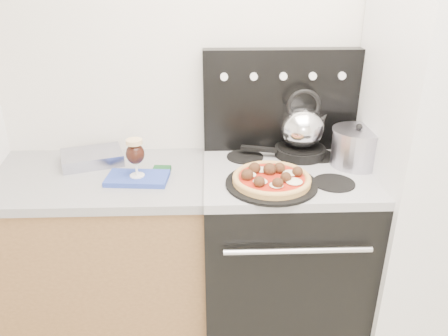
{
  "coord_description": "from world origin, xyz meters",
  "views": [
    {
      "loc": [
        -0.27,
        -0.64,
        1.76
      ],
      "look_at": [
        -0.21,
        1.05,
        0.99
      ],
      "focal_mm": 35.0,
      "sensor_mm": 36.0,
      "label": 1
    }
  ],
  "objects_px": {
    "base_cabinet": "(62,259)",
    "fridge": "(440,164)",
    "stove_body": "(281,255)",
    "skillet": "(300,151)",
    "tea_kettle": "(302,124)",
    "beer_glass": "(136,158)",
    "pizza": "(272,177)",
    "pizza_pan": "(271,184)",
    "stock_pot": "(356,148)",
    "oven_mitt": "(137,178)"
  },
  "relations": [
    {
      "from": "base_cabinet",
      "to": "fridge",
      "type": "height_order",
      "value": "fridge"
    },
    {
      "from": "stove_body",
      "to": "fridge",
      "type": "xyz_separation_m",
      "value": [
        0.7,
        -0.03,
        0.51
      ]
    },
    {
      "from": "stove_body",
      "to": "skillet",
      "type": "xyz_separation_m",
      "value": [
        0.09,
        0.16,
        0.5
      ]
    },
    {
      "from": "tea_kettle",
      "to": "beer_glass",
      "type": "bearing_deg",
      "value": 177.94
    },
    {
      "from": "pizza",
      "to": "pizza_pan",
      "type": "bearing_deg",
      "value": 0.0
    },
    {
      "from": "stove_body",
      "to": "stock_pot",
      "type": "distance_m",
      "value": 0.65
    },
    {
      "from": "fridge",
      "to": "skillet",
      "type": "height_order",
      "value": "fridge"
    },
    {
      "from": "fridge",
      "to": "beer_glass",
      "type": "relative_size",
      "value": 10.75
    },
    {
      "from": "oven_mitt",
      "to": "tea_kettle",
      "type": "bearing_deg",
      "value": 15.57
    },
    {
      "from": "base_cabinet",
      "to": "beer_glass",
      "type": "bearing_deg",
      "value": -10.07
    },
    {
      "from": "base_cabinet",
      "to": "fridge",
      "type": "bearing_deg",
      "value": -1.59
    },
    {
      "from": "beer_glass",
      "to": "skillet",
      "type": "height_order",
      "value": "beer_glass"
    },
    {
      "from": "base_cabinet",
      "to": "fridge",
      "type": "xyz_separation_m",
      "value": [
        1.8,
        -0.05,
        0.52
      ]
    },
    {
      "from": "oven_mitt",
      "to": "beer_glass",
      "type": "xyz_separation_m",
      "value": [
        0.0,
        0.0,
        0.1
      ]
    },
    {
      "from": "beer_glass",
      "to": "tea_kettle",
      "type": "distance_m",
      "value": 0.8
    },
    {
      "from": "stove_body",
      "to": "stock_pot",
      "type": "height_order",
      "value": "stock_pot"
    },
    {
      "from": "fridge",
      "to": "pizza_pan",
      "type": "relative_size",
      "value": 4.83
    },
    {
      "from": "fridge",
      "to": "oven_mitt",
      "type": "distance_m",
      "value": 1.38
    },
    {
      "from": "base_cabinet",
      "to": "stove_body",
      "type": "bearing_deg",
      "value": -1.3
    },
    {
      "from": "oven_mitt",
      "to": "tea_kettle",
      "type": "relative_size",
      "value": 1.12
    },
    {
      "from": "tea_kettle",
      "to": "base_cabinet",
      "type": "bearing_deg",
      "value": 168.97
    },
    {
      "from": "skillet",
      "to": "beer_glass",
      "type": "bearing_deg",
      "value": -164.43
    },
    {
      "from": "pizza",
      "to": "skillet",
      "type": "relative_size",
      "value": 1.34
    },
    {
      "from": "fridge",
      "to": "pizza_pan",
      "type": "bearing_deg",
      "value": -170.79
    },
    {
      "from": "base_cabinet",
      "to": "fridge",
      "type": "relative_size",
      "value": 0.76
    },
    {
      "from": "stove_body",
      "to": "beer_glass",
      "type": "distance_m",
      "value": 0.89
    },
    {
      "from": "oven_mitt",
      "to": "stock_pot",
      "type": "relative_size",
      "value": 1.19
    },
    {
      "from": "beer_glass",
      "to": "skillet",
      "type": "distance_m",
      "value": 0.8
    },
    {
      "from": "skillet",
      "to": "pizza_pan",
      "type": "bearing_deg",
      "value": -120.23
    },
    {
      "from": "fridge",
      "to": "tea_kettle",
      "type": "relative_size",
      "value": 7.86
    },
    {
      "from": "stove_body",
      "to": "stock_pot",
      "type": "xyz_separation_m",
      "value": [
        0.33,
        0.04,
        0.56
      ]
    },
    {
      "from": "beer_glass",
      "to": "skillet",
      "type": "relative_size",
      "value": 0.71
    },
    {
      "from": "stock_pot",
      "to": "tea_kettle",
      "type": "bearing_deg",
      "value": 152.99
    },
    {
      "from": "base_cabinet",
      "to": "pizza_pan",
      "type": "distance_m",
      "value": 1.14
    },
    {
      "from": "fridge",
      "to": "tea_kettle",
      "type": "bearing_deg",
      "value": 162.73
    },
    {
      "from": "stock_pot",
      "to": "oven_mitt",
      "type": "bearing_deg",
      "value": -174.61
    },
    {
      "from": "pizza_pan",
      "to": "skillet",
      "type": "distance_m",
      "value": 0.37
    },
    {
      "from": "oven_mitt",
      "to": "pizza_pan",
      "type": "relative_size",
      "value": 0.69
    },
    {
      "from": "stove_body",
      "to": "pizza_pan",
      "type": "relative_size",
      "value": 2.24
    },
    {
      "from": "oven_mitt",
      "to": "pizza",
      "type": "distance_m",
      "value": 0.6
    },
    {
      "from": "beer_glass",
      "to": "fridge",
      "type": "bearing_deg",
      "value": 1.08
    },
    {
      "from": "stock_pot",
      "to": "pizza",
      "type": "bearing_deg",
      "value": -154.85
    },
    {
      "from": "pizza_pan",
      "to": "oven_mitt",
      "type": "bearing_deg",
      "value": 170.09
    },
    {
      "from": "skillet",
      "to": "fridge",
      "type": "bearing_deg",
      "value": -17.27
    },
    {
      "from": "beer_glass",
      "to": "pizza_pan",
      "type": "bearing_deg",
      "value": -9.91
    },
    {
      "from": "pizza_pan",
      "to": "skillet",
      "type": "bearing_deg",
      "value": 59.77
    },
    {
      "from": "beer_glass",
      "to": "stock_pot",
      "type": "height_order",
      "value": "beer_glass"
    },
    {
      "from": "oven_mitt",
      "to": "tea_kettle",
      "type": "xyz_separation_m",
      "value": [
        0.77,
        0.21,
        0.17
      ]
    },
    {
      "from": "pizza",
      "to": "stock_pot",
      "type": "height_order",
      "value": "stock_pot"
    },
    {
      "from": "stove_body",
      "to": "stock_pot",
      "type": "bearing_deg",
      "value": 7.59
    }
  ]
}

